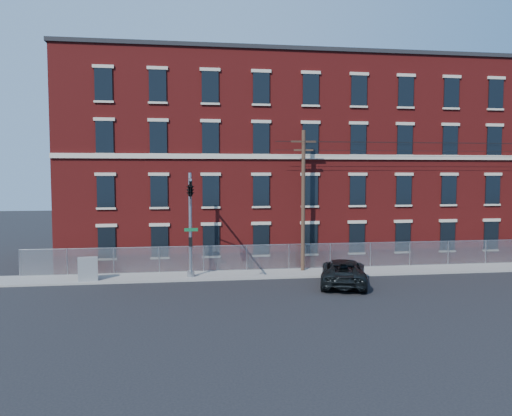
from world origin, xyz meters
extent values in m
plane|color=black|center=(0.00, 0.00, 0.00)|extent=(140.00, 140.00, 0.00)
cube|color=gray|center=(12.00, 5.00, 0.06)|extent=(65.00, 3.00, 0.12)
cube|color=maroon|center=(12.00, 14.00, 8.00)|extent=(55.00, 14.00, 16.00)
cube|color=black|center=(12.00, 14.00, 16.15)|extent=(55.30, 14.30, 0.30)
cube|color=#B9AE9A|center=(12.00, 6.92, 8.30)|extent=(55.00, 0.18, 0.35)
cube|color=black|center=(-11.83, 6.94, 2.20)|extent=(1.20, 0.10, 2.20)
cube|color=black|center=(-11.83, 6.94, 5.80)|extent=(1.20, 0.10, 2.20)
cube|color=black|center=(-11.83, 6.94, 9.60)|extent=(1.20, 0.10, 2.20)
cube|color=black|center=(-11.83, 6.94, 13.20)|extent=(1.20, 0.10, 2.20)
cube|color=black|center=(-8.17, 6.94, 2.20)|extent=(1.20, 0.10, 2.20)
cube|color=black|center=(-8.17, 6.94, 5.80)|extent=(1.20, 0.10, 2.20)
cube|color=black|center=(-8.17, 6.94, 9.60)|extent=(1.20, 0.10, 2.20)
cube|color=black|center=(-8.17, 6.94, 13.20)|extent=(1.20, 0.10, 2.20)
cube|color=black|center=(-4.50, 6.94, 2.20)|extent=(1.20, 0.10, 2.20)
cube|color=black|center=(-4.50, 6.94, 5.80)|extent=(1.20, 0.10, 2.20)
cube|color=black|center=(-4.50, 6.94, 9.60)|extent=(1.20, 0.10, 2.20)
cube|color=black|center=(-4.50, 6.94, 13.20)|extent=(1.20, 0.10, 2.20)
cube|color=black|center=(-0.83, 6.94, 2.20)|extent=(1.20, 0.10, 2.20)
cube|color=black|center=(-0.83, 6.94, 5.80)|extent=(1.20, 0.10, 2.20)
cube|color=black|center=(-0.83, 6.94, 9.60)|extent=(1.20, 0.10, 2.20)
cube|color=black|center=(-0.83, 6.94, 13.20)|extent=(1.20, 0.10, 2.20)
cube|color=black|center=(2.83, 6.94, 2.20)|extent=(1.20, 0.10, 2.20)
cube|color=black|center=(2.83, 6.94, 5.80)|extent=(1.20, 0.10, 2.20)
cube|color=black|center=(2.83, 6.94, 9.60)|extent=(1.20, 0.10, 2.20)
cube|color=black|center=(2.83, 6.94, 13.20)|extent=(1.20, 0.10, 2.20)
cube|color=black|center=(6.50, 6.94, 2.20)|extent=(1.20, 0.10, 2.20)
cube|color=black|center=(6.50, 6.94, 5.80)|extent=(1.20, 0.10, 2.20)
cube|color=black|center=(6.50, 6.94, 9.60)|extent=(1.20, 0.10, 2.20)
cube|color=black|center=(6.50, 6.94, 13.20)|extent=(1.20, 0.10, 2.20)
cube|color=black|center=(10.17, 6.94, 2.20)|extent=(1.20, 0.10, 2.20)
cube|color=black|center=(10.17, 6.94, 5.80)|extent=(1.20, 0.10, 2.20)
cube|color=black|center=(10.17, 6.94, 9.60)|extent=(1.20, 0.10, 2.20)
cube|color=black|center=(10.17, 6.94, 13.20)|extent=(1.20, 0.10, 2.20)
cube|color=black|center=(13.83, 6.94, 2.20)|extent=(1.20, 0.10, 2.20)
cube|color=black|center=(13.83, 6.94, 5.80)|extent=(1.20, 0.10, 2.20)
cube|color=black|center=(13.83, 6.94, 9.60)|extent=(1.20, 0.10, 2.20)
cube|color=black|center=(13.83, 6.94, 13.20)|extent=(1.20, 0.10, 2.20)
cube|color=black|center=(17.50, 6.94, 2.20)|extent=(1.20, 0.10, 2.20)
cube|color=black|center=(17.50, 6.94, 5.80)|extent=(1.20, 0.10, 2.20)
cube|color=black|center=(17.50, 6.94, 9.60)|extent=(1.20, 0.10, 2.20)
cube|color=black|center=(17.50, 6.94, 13.20)|extent=(1.20, 0.10, 2.20)
cube|color=#A5A8AD|center=(12.00, 6.30, 1.02)|extent=(59.00, 0.02, 1.80)
cylinder|color=#9EA0A5|center=(12.00, 6.30, 1.92)|extent=(59.00, 0.04, 0.04)
cylinder|color=#9EA0A5|center=(-17.50, 6.30, 1.02)|extent=(0.06, 0.06, 1.85)
cylinder|color=#9EA0A5|center=(-14.39, 6.30, 1.02)|extent=(0.06, 0.06, 1.85)
cylinder|color=#9EA0A5|center=(-11.29, 6.30, 1.02)|extent=(0.06, 0.06, 1.85)
cylinder|color=#9EA0A5|center=(-8.18, 6.30, 1.02)|extent=(0.06, 0.06, 1.85)
cylinder|color=#9EA0A5|center=(-5.08, 6.30, 1.02)|extent=(0.06, 0.06, 1.85)
cylinder|color=#9EA0A5|center=(-1.97, 6.30, 1.02)|extent=(0.06, 0.06, 1.85)
cylinder|color=#9EA0A5|center=(1.13, 6.30, 1.02)|extent=(0.06, 0.06, 1.85)
cylinder|color=#9EA0A5|center=(4.24, 6.30, 1.02)|extent=(0.06, 0.06, 1.85)
cylinder|color=#9EA0A5|center=(7.34, 6.30, 1.02)|extent=(0.06, 0.06, 1.85)
cylinder|color=#9EA0A5|center=(10.45, 6.30, 1.02)|extent=(0.06, 0.06, 1.85)
cylinder|color=#9EA0A5|center=(13.55, 6.30, 1.02)|extent=(0.06, 0.06, 1.85)
cylinder|color=#9EA0A5|center=(16.66, 6.30, 1.02)|extent=(0.06, 0.06, 1.85)
cylinder|color=#9EA0A5|center=(-6.00, 4.50, 3.62)|extent=(0.22, 0.22, 7.00)
cylinder|color=#9EA0A5|center=(-6.00, 4.50, 0.32)|extent=(0.50, 0.50, 0.40)
cylinder|color=#9EA0A5|center=(-6.00, 1.25, 6.72)|extent=(0.14, 6.50, 0.14)
cylinder|color=#9EA0A5|center=(-6.00, 3.30, 5.72)|extent=(0.08, 2.18, 1.56)
cube|color=#0C592D|center=(-5.95, 4.35, 3.32)|extent=(0.90, 0.03, 0.22)
cube|color=black|center=(-6.00, 4.25, 2.52)|extent=(0.25, 0.25, 0.60)
imported|color=black|center=(-6.00, -1.30, 6.17)|extent=(0.16, 0.20, 1.00)
imported|color=black|center=(-6.00, 1.50, 6.17)|extent=(0.53, 2.48, 1.00)
cylinder|color=#462F23|center=(2.00, 5.60, 5.12)|extent=(0.28, 0.28, 10.00)
cube|color=#462F23|center=(2.00, 5.60, 9.32)|extent=(1.80, 0.12, 0.12)
cube|color=#462F23|center=(2.00, 5.60, 8.72)|extent=(1.40, 0.12, 0.12)
imported|color=black|center=(3.60, 1.23, 0.82)|extent=(4.39, 6.48, 1.65)
cube|color=slate|center=(-12.62, 4.20, 0.88)|extent=(1.30, 0.80, 1.52)
camera|label=1|loc=(-6.19, -28.49, 7.05)|focal=34.46mm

